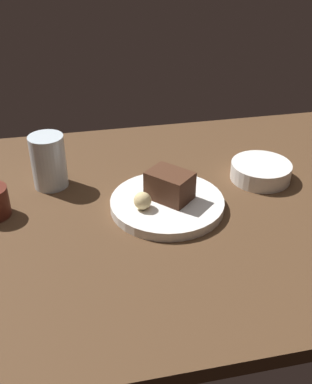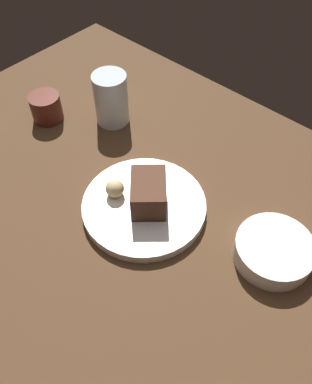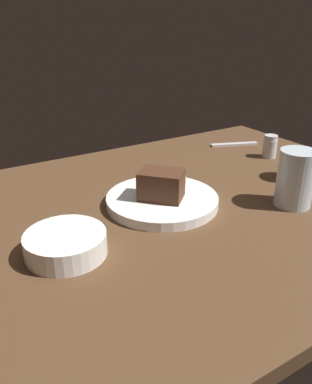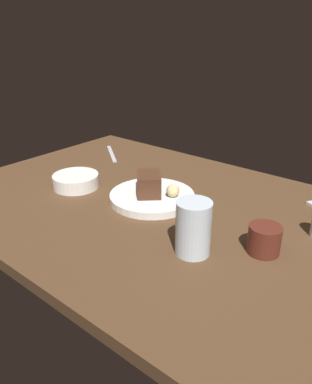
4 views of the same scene
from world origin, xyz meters
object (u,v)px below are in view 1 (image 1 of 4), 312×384
dessert_plate (167,204)px  bread_roll (142,201)px  chocolate_cake_slice (170,185)px  water_glass (49,161)px  side_bowl (261,171)px

dessert_plate → bread_roll: bearing=-159.3°
chocolate_cake_slice → water_glass: (-24.66, 14.19, 1.05)cm
dessert_plate → bread_roll: size_ratio=6.64×
bread_roll → water_glass: (-18.29, 16.99, 2.27)cm
water_glass → side_bowl: (48.40, -7.29, -4.14)cm
bread_roll → side_bowl: bearing=17.8°
side_bowl → chocolate_cake_slice: bearing=-163.8°
dessert_plate → water_glass: (-24.01, 14.83, 5.13)cm
chocolate_cake_slice → water_glass: water_glass is taller
dessert_plate → bread_roll: bread_roll is taller
dessert_plate → water_glass: bearing=148.3°
water_glass → side_bowl: bearing=-8.6°
chocolate_cake_slice → water_glass: size_ratio=0.73×
chocolate_cake_slice → bread_roll: bearing=-156.3°
side_bowl → dessert_plate: bearing=-162.8°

